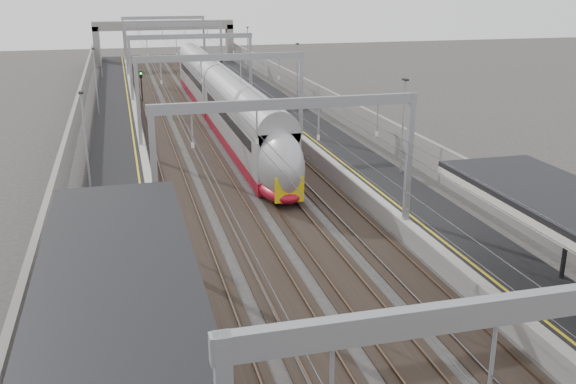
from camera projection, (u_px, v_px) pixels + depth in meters
platform_left at (118, 143)px, 51.14m from camera, size 4.00×120.00×1.00m
platform_right at (310, 132)px, 55.00m from camera, size 4.00×120.00×1.00m
tracks at (218, 143)px, 53.21m from camera, size 11.40×140.00×0.20m
overhead_line at (204, 59)px, 57.39m from camera, size 13.00×140.00×6.60m
overbridge at (164, 31)px, 102.12m from camera, size 22.00×2.20×6.90m
wall_left at (75, 132)px, 50.03m from camera, size 0.30×120.00×3.20m
wall_right at (346, 117)px, 55.43m from camera, size 0.30×120.00×3.20m
train at (224, 105)px, 58.12m from camera, size 2.74×49.99×4.34m
signal_green at (141, 81)px, 70.29m from camera, size 0.32×0.32×3.48m
signal_red_near at (220, 80)px, 70.73m from camera, size 0.32×0.32×3.48m
signal_red_far at (221, 66)px, 82.82m from camera, size 0.32×0.32×3.48m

